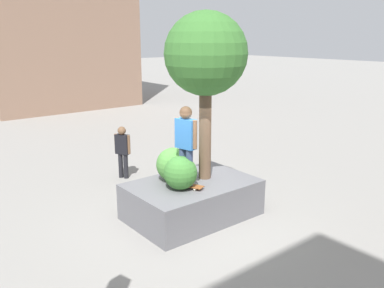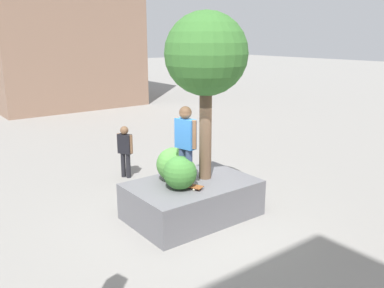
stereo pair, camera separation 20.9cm
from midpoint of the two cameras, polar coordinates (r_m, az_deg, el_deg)
ground_plane at (r=9.49m, az=-0.70°, el=-10.39°), size 120.00×120.00×0.00m
planter_ledge at (r=9.45m, az=-0.64°, el=-7.74°), size 2.83×1.90×0.83m
plaza_tree at (r=9.05m, az=1.26°, el=12.18°), size 1.83×1.83×3.76m
boxwood_shrub at (r=8.81m, az=-2.31°, el=-4.04°), size 0.73×0.73×0.73m
hedge_clump at (r=9.31m, az=-3.31°, el=-2.87°), size 0.77×0.77×0.77m
skateboard at (r=8.98m, az=-1.50°, el=-5.74°), size 0.50×0.82×0.07m
skateboarder at (r=8.68m, az=-1.55°, el=0.53°), size 0.29×0.58×1.73m
bystander_watching at (r=12.00m, az=-10.16°, el=-0.63°), size 0.35×0.47×1.54m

